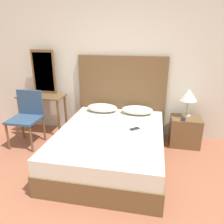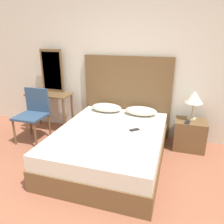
# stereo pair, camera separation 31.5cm
# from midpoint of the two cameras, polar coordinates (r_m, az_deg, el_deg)

# --- Properties ---
(wall_back) EXTENTS (10.00, 0.06, 2.70)m
(wall_back) POSITION_cam_midpoint_polar(r_m,az_deg,el_deg) (4.03, -1.59, 12.90)
(wall_back) COLOR silver
(wall_back) RESTS_ON ground_plane
(bed) EXTENTS (1.53, 1.98, 0.50)m
(bed) POSITION_cam_midpoint_polar(r_m,az_deg,el_deg) (3.31, -3.10, -8.86)
(bed) COLOR brown
(bed) RESTS_ON ground_plane
(headboard) EXTENTS (1.60, 0.05, 1.47)m
(headboard) POSITION_cam_midpoint_polar(r_m,az_deg,el_deg) (4.04, 0.31, 4.06)
(headboard) COLOR brown
(headboard) RESTS_ON ground_plane
(pillow_left) EXTENTS (0.55, 0.33, 0.14)m
(pillow_left) POSITION_cam_midpoint_polar(r_m,az_deg,el_deg) (3.94, -4.86, 1.07)
(pillow_left) COLOR silver
(pillow_left) RESTS_ON bed
(pillow_right) EXTENTS (0.55, 0.33, 0.14)m
(pillow_right) POSITION_cam_midpoint_polar(r_m,az_deg,el_deg) (3.82, 4.26, 0.48)
(pillow_right) COLOR silver
(pillow_right) RESTS_ON bed
(phone_on_bed) EXTENTS (0.16, 0.15, 0.01)m
(phone_on_bed) POSITION_cam_midpoint_polar(r_m,az_deg,el_deg) (3.23, 3.16, -4.46)
(phone_on_bed) COLOR #232328
(phone_on_bed) RESTS_ON bed
(nightstand) EXTENTS (0.50, 0.39, 0.50)m
(nightstand) POSITION_cam_midpoint_polar(r_m,az_deg,el_deg) (3.91, 16.35, -4.93)
(nightstand) COLOR brown
(nightstand) RESTS_ON ground_plane
(table_lamp) EXTENTS (0.29, 0.29, 0.48)m
(table_lamp) POSITION_cam_midpoint_polar(r_m,az_deg,el_deg) (3.78, 17.15, 4.13)
(table_lamp) COLOR tan
(table_lamp) RESTS_ON nightstand
(phone_on_nightstand) EXTENTS (0.10, 0.16, 0.01)m
(phone_on_nightstand) POSITION_cam_midpoint_polar(r_m,az_deg,el_deg) (3.72, 15.82, -1.90)
(phone_on_nightstand) COLOR black
(phone_on_nightstand) RESTS_ON nightstand
(vanity_desk) EXTENTS (0.85, 0.41, 0.74)m
(vanity_desk) POSITION_cam_midpoint_polar(r_m,az_deg,el_deg) (4.38, -19.73, 2.07)
(vanity_desk) COLOR brown
(vanity_desk) RESTS_ON ground_plane
(vanity_mirror) EXTENTS (0.45, 0.03, 0.82)m
(vanity_mirror) POSITION_cam_midpoint_polar(r_m,az_deg,el_deg) (4.40, -19.43, 9.81)
(vanity_mirror) COLOR brown
(vanity_mirror) RESTS_ON vanity_desk
(chair) EXTENTS (0.49, 0.49, 0.93)m
(chair) POSITION_cam_midpoint_polar(r_m,az_deg,el_deg) (4.06, -23.39, -0.52)
(chair) COLOR #334C6B
(chair) RESTS_ON ground_plane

